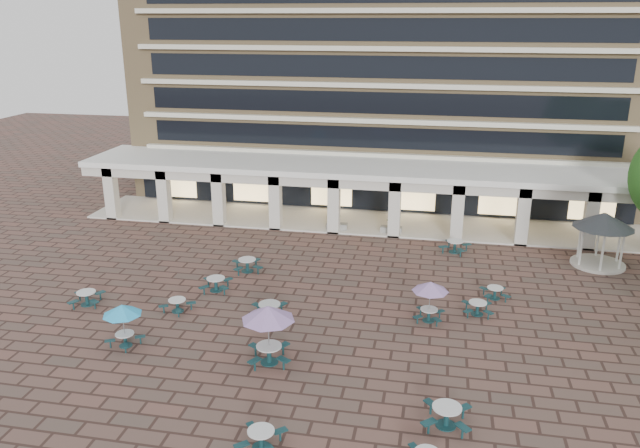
# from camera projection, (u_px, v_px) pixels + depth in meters

# --- Properties ---
(ground) EXTENTS (120.00, 120.00, 0.00)m
(ground) POSITION_uv_depth(u_px,v_px,m) (333.00, 312.00, 32.15)
(ground) COLOR brown
(ground) RESTS_ON ground
(apartment_building) EXTENTS (40.00, 15.50, 25.20)m
(apartment_building) POSITION_uv_depth(u_px,v_px,m) (387.00, 40.00, 51.88)
(apartment_building) COLOR #A3875C
(apartment_building) RESTS_ON ground
(retail_arcade) EXTENTS (42.00, 6.60, 4.40)m
(retail_arcade) POSITION_uv_depth(u_px,v_px,m) (368.00, 184.00, 44.98)
(retail_arcade) COLOR white
(retail_arcade) RESTS_ON ground
(picnic_table_0) EXTENTS (1.79, 1.79, 0.67)m
(picnic_table_0) POSITION_uv_depth(u_px,v_px,m) (177.00, 304.00, 32.10)
(picnic_table_0) COLOR #153D3F
(picnic_table_0) RESTS_ON ground
(picnic_table_1) EXTENTS (1.69, 1.69, 0.73)m
(picnic_table_1) POSITION_uv_depth(u_px,v_px,m) (261.00, 437.00, 21.88)
(picnic_table_1) COLOR #153D3F
(picnic_table_1) RESTS_ON ground
(picnic_table_2) EXTENTS (1.91, 1.91, 0.83)m
(picnic_table_2) POSITION_uv_depth(u_px,v_px,m) (447.00, 414.00, 23.05)
(picnic_table_2) COLOR #153D3F
(picnic_table_2) RESTS_ON ground
(picnic_table_4) EXTENTS (1.80, 1.80, 2.07)m
(picnic_table_4) POSITION_uv_depth(u_px,v_px,m) (122.00, 311.00, 28.29)
(picnic_table_4) COLOR #153D3F
(picnic_table_4) RESTS_ON ground
(picnic_table_5) EXTENTS (2.17, 2.17, 0.83)m
(picnic_table_5) POSITION_uv_depth(u_px,v_px,m) (270.00, 310.00, 31.28)
(picnic_table_5) COLOR #153D3F
(picnic_table_5) RESTS_ON ground
(picnic_table_6) EXTENTS (2.36, 2.36, 2.72)m
(picnic_table_6) POSITION_uv_depth(u_px,v_px,m) (268.00, 315.00, 26.72)
(picnic_table_6) COLOR #153D3F
(picnic_table_6) RESTS_ON ground
(picnic_table_7) EXTENTS (1.59, 1.59, 0.69)m
(picnic_table_7) POSITION_uv_depth(u_px,v_px,m) (478.00, 307.00, 31.77)
(picnic_table_7) COLOR #153D3F
(picnic_table_7) RESTS_ON ground
(picnic_table_8) EXTENTS (1.94, 1.94, 0.74)m
(picnic_table_8) POSITION_uv_depth(u_px,v_px,m) (87.00, 297.00, 32.83)
(picnic_table_8) COLOR #153D3F
(picnic_table_8) RESTS_ON ground
(picnic_table_9) EXTENTS (1.89, 1.89, 0.76)m
(picnic_table_9) POSITION_uv_depth(u_px,v_px,m) (216.00, 283.00, 34.53)
(picnic_table_9) COLOR #153D3F
(picnic_table_9) RESTS_ON ground
(picnic_table_10) EXTENTS (1.62, 1.62, 0.65)m
(picnic_table_10) POSITION_uv_depth(u_px,v_px,m) (495.00, 292.00, 33.57)
(picnic_table_10) COLOR #153D3F
(picnic_table_10) RESTS_ON ground
(picnic_table_11) EXTENTS (1.83, 1.83, 2.11)m
(picnic_table_11) POSITION_uv_depth(u_px,v_px,m) (430.00, 288.00, 30.65)
(picnic_table_11) COLOR #153D3F
(picnic_table_11) RESTS_ON ground
(picnic_table_12) EXTENTS (2.14, 2.14, 0.78)m
(picnic_table_12) POSITION_uv_depth(u_px,v_px,m) (247.00, 264.00, 37.15)
(picnic_table_12) COLOR #153D3F
(picnic_table_12) RESTS_ON ground
(picnic_table_13) EXTENTS (2.14, 2.14, 0.80)m
(picnic_table_13) POSITION_uv_depth(u_px,v_px,m) (455.00, 245.00, 40.17)
(picnic_table_13) COLOR #153D3F
(picnic_table_13) RESTS_ON ground
(gazebo) EXTENTS (3.59, 3.59, 3.34)m
(gazebo) POSITION_uv_depth(u_px,v_px,m) (603.00, 226.00, 37.44)
(gazebo) COLOR beige
(gazebo) RESTS_ON ground
(planter_left) EXTENTS (1.50, 0.66, 1.16)m
(planter_left) POSITION_uv_depth(u_px,v_px,m) (337.00, 224.00, 44.38)
(planter_left) COLOR gray
(planter_left) RESTS_ON ground
(planter_right) EXTENTS (1.50, 0.63, 1.23)m
(planter_right) POSITION_uv_depth(u_px,v_px,m) (391.00, 227.00, 43.66)
(planter_right) COLOR gray
(planter_right) RESTS_ON ground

